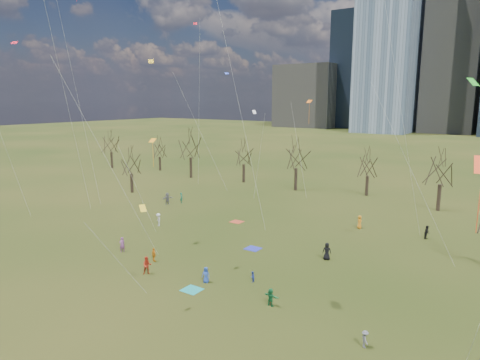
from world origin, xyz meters
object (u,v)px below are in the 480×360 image
Objects in this scene: person_0 at (206,275)px; person_4 at (154,255)px; blanket_teal at (192,290)px; person_2 at (147,265)px; blanket_crimson at (237,222)px; blanket_navy at (253,249)px.

person_0 is 1.02× the size of person_4.
person_0 reaches higher than blanket_teal.
blanket_crimson is at bearing 49.69° from person_2.
person_0 reaches higher than blanket_crimson.
blanket_crimson is 16.51m from person_4.
person_0 is at bearing -168.19° from person_4.
person_0 is 0.84× the size of person_2.
person_2 is 1.21× the size of person_4.
blanket_teal and blanket_navy have the same top height.
blanket_navy is 0.92× the size of person_2.
person_2 is at bearing -81.00° from blanket_crimson.
blanket_teal is 1.10× the size of person_0.
blanket_teal is at bearing -51.58° from person_2.
person_0 reaches higher than blanket_navy.
person_2 is 3.20m from person_4.
person_2 reaches higher than blanket_navy.
blanket_teal is 2.01m from person_0.
blanket_navy is 9.95m from person_0.
blanket_teal is 5.76m from person_2.
person_0 is (0.05, 1.88, 0.72)m from blanket_teal.
blanket_crimson is 1.12× the size of person_4.
person_4 is at bearing 154.44° from person_0.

